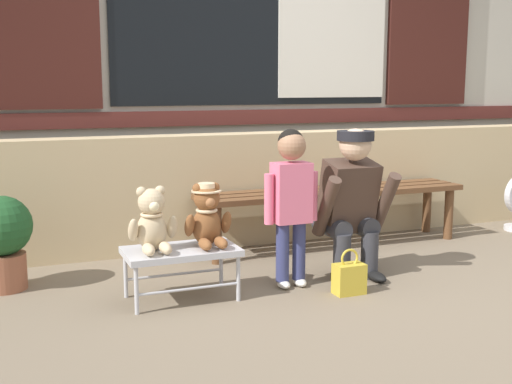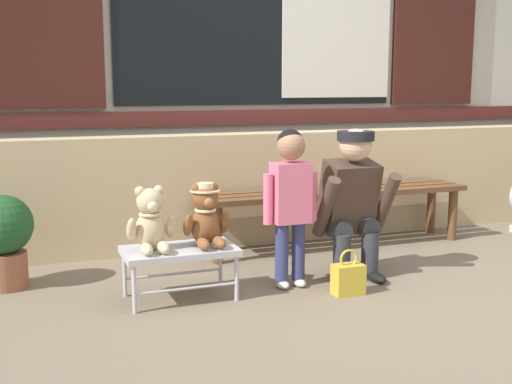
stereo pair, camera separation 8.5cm
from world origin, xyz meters
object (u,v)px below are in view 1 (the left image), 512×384
Objects in this scene: teddy_bear_with_hat at (207,216)px; adult_crouching at (352,202)px; child_standing at (291,191)px; wooden_bench_long at (333,198)px; potted_plant at (2,237)px; small_display_bench at (181,254)px; handbag_on_ground at (349,278)px; teddy_bear_plain at (152,222)px.

adult_crouching is (0.97, 0.04, 0.01)m from teddy_bear_with_hat.
child_standing is 0.47m from adult_crouching.
wooden_bench_long is 2.34m from potted_plant.
small_display_bench is 1.10m from potted_plant.
teddy_bear_plain is at bearing 165.93° from handbag_on_ground.
handbag_on_ground is (0.78, -0.28, -0.38)m from teddy_bear_with_hat.
child_standing is 0.62m from handbag_on_ground.
potted_plant is (-1.62, 0.59, -0.27)m from child_standing.
teddy_bear_plain is at bearing 178.87° from child_standing.
small_display_bench is 0.67× the size of child_standing.
handbag_on_ground is at bearing -113.58° from wooden_bench_long.
potted_plant is at bearing 155.69° from handbag_on_ground.
teddy_bear_with_hat reaches higher than handbag_on_ground.
child_standing is (0.52, -0.02, 0.12)m from teddy_bear_with_hat.
wooden_bench_long is 7.72× the size of handbag_on_ground.
wooden_bench_long is at bearing 4.96° from potted_plant.
small_display_bench is 1.76× the size of teddy_bear_plain.
small_display_bench is at bearing -0.51° from teddy_bear_plain.
teddy_bear_with_hat is 1.24m from potted_plant.
wooden_bench_long is 0.79m from adult_crouching.
adult_crouching is 1.67× the size of potted_plant.
handbag_on_ground is 2.07m from potted_plant.
wooden_bench_long is 2.19× the size of child_standing.
wooden_bench_long is at bearing 66.42° from handbag_on_ground.
child_standing is (-0.72, -0.79, 0.22)m from wooden_bench_long.
teddy_bear_plain is 0.85m from child_standing.
wooden_bench_long is 1.18m from handbag_on_ground.
teddy_bear_plain is (-1.56, -0.77, 0.09)m from wooden_bench_long.
small_display_bench is at bearing -31.47° from potted_plant.
teddy_bear_plain is at bearing -153.56° from wooden_bench_long.
wooden_bench_long is 5.78× the size of teddy_bear_plain.
teddy_bear_plain reaches higher than wooden_bench_long.
child_standing reaches higher than small_display_bench.
potted_plant is (-1.10, 0.57, -0.15)m from teddy_bear_with_hat.
adult_crouching is at bearing 2.21° from small_display_bench.
wooden_bench_long is at bearing 26.44° from teddy_bear_plain.
child_standing is at bearing -172.57° from adult_crouching.
child_standing is at bearing -1.90° from teddy_bear_with_hat.
child_standing is at bearing -20.00° from potted_plant.
potted_plant reaches higher than small_display_bench.
handbag_on_ground is at bearing -121.18° from adult_crouching.
teddy_bear_with_hat is at bearing -147.98° from wooden_bench_long.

